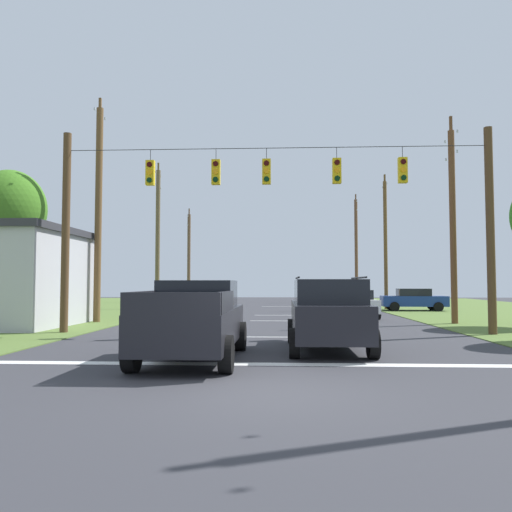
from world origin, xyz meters
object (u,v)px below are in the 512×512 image
at_px(utility_pole_far_right, 386,243).
at_px(utility_pole_distant_left, 189,256).
at_px(distant_car_crossing_white, 354,303).
at_px(distant_car_oncoming, 414,299).
at_px(overhead_signal_span, 274,218).
at_px(utility_pole_distant_right, 158,236).
at_px(pickup_truck, 195,320).
at_px(suv_black, 328,312).
at_px(tree_roadside_left, 10,210).
at_px(utility_pole_near_left, 356,248).
at_px(utility_pole_mid_right, 453,220).
at_px(utility_pole_far_left, 98,212).

height_order(utility_pole_far_right, utility_pole_distant_left, utility_pole_far_right).
xyz_separation_m(distant_car_crossing_white, distant_car_oncoming, (5.06, 7.20, 0.00)).
bearing_deg(distant_car_oncoming, distant_car_crossing_white, -125.09).
bearing_deg(overhead_signal_span, utility_pole_distant_right, 115.97).
xyz_separation_m(pickup_truck, utility_pole_distant_right, (-6.91, 24.48, 4.40)).
relative_size(overhead_signal_span, utility_pole_distant_left, 1.71).
relative_size(distant_car_oncoming, utility_pole_far_right, 0.45).
bearing_deg(suv_black, tree_roadside_left, 147.94).
distance_m(overhead_signal_span, utility_pole_near_left, 34.25).
relative_size(pickup_truck, utility_pole_near_left, 0.49).
relative_size(utility_pole_mid_right, tree_roadside_left, 1.35).
bearing_deg(utility_pole_far_right, tree_roadside_left, -145.53).
height_order(overhead_signal_span, utility_pole_mid_right, utility_pole_mid_right).
distance_m(utility_pole_mid_right, tree_roadside_left, 20.76).
bearing_deg(pickup_truck, distant_car_crossing_white, 68.40).
bearing_deg(utility_pole_mid_right, utility_pole_distant_left, 122.48).
xyz_separation_m(utility_pole_near_left, utility_pole_distant_left, (-17.01, -1.15, -0.79)).
distance_m(suv_black, utility_pole_distant_right, 25.24).
bearing_deg(utility_pole_near_left, utility_pole_distant_left, -176.14).
bearing_deg(utility_pole_distant_left, utility_pole_mid_right, -57.52).
distance_m(distant_car_oncoming, utility_pole_distant_right, 18.77).
height_order(distant_car_oncoming, utility_pole_distant_left, utility_pole_distant_left).
height_order(overhead_signal_span, suv_black, overhead_signal_span).
xyz_separation_m(suv_black, utility_pole_distant_left, (-10.58, 36.69, 3.61)).
height_order(utility_pole_far_left, tree_roadside_left, utility_pole_far_left).
distance_m(suv_black, utility_pole_far_left, 14.70).
height_order(distant_car_crossing_white, tree_roadside_left, tree_roadside_left).
xyz_separation_m(distant_car_crossing_white, tree_roadside_left, (-16.73, -4.88, 4.55)).
bearing_deg(utility_pole_distant_left, utility_pole_distant_right, -89.12).
xyz_separation_m(overhead_signal_span, distant_car_oncoming, (9.33, 16.32, -3.55)).
bearing_deg(tree_roadside_left, distant_car_crossing_white, 16.26).
bearing_deg(tree_roadside_left, utility_pole_far_left, 13.60).
height_order(overhead_signal_span, utility_pole_distant_right, utility_pole_distant_right).
height_order(utility_pole_distant_right, tree_roadside_left, utility_pole_distant_right).
relative_size(suv_black, utility_pole_distant_right, 0.44).
bearing_deg(distant_car_oncoming, overhead_signal_span, -119.75).
relative_size(pickup_truck, tree_roadside_left, 0.75).
bearing_deg(utility_pole_far_right, utility_pole_near_left, 89.52).
relative_size(distant_car_crossing_white, utility_pole_far_right, 0.45).
bearing_deg(tree_roadside_left, suv_black, -32.06).
relative_size(utility_pole_near_left, tree_roadside_left, 1.53).
height_order(suv_black, utility_pole_near_left, utility_pole_near_left).
relative_size(pickup_truck, distant_car_crossing_white, 1.22).
relative_size(utility_pole_distant_left, tree_roadside_left, 1.31).
distance_m(utility_pole_far_right, utility_pole_distant_left, 21.89).
bearing_deg(utility_pole_distant_right, distant_car_crossing_white, -34.39).
bearing_deg(tree_roadside_left, utility_pole_distant_right, 75.13).
bearing_deg(overhead_signal_span, distant_car_crossing_white, 64.92).
distance_m(pickup_truck, utility_pole_far_right, 26.76).
distance_m(distant_car_oncoming, utility_pole_far_left, 21.58).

